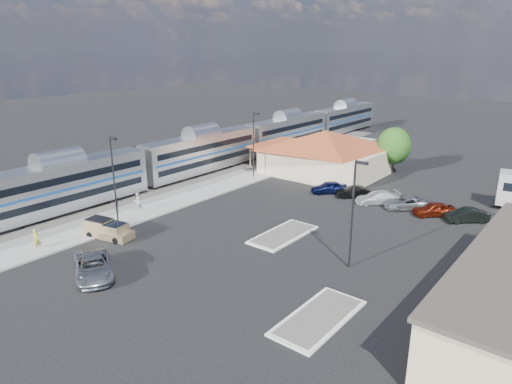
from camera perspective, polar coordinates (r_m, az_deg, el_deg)
The scene contains 22 objects.
ground at distance 44.69m, azimuth -2.27°, elevation -4.98°, with size 280.00×280.00×0.00m, color black.
railbed at distance 64.33m, azimuth -11.81°, elevation 1.81°, with size 16.00×100.00×0.12m, color #4C4944.
platform at distance 56.56m, azimuth -7.50°, elevation -0.11°, with size 5.50×92.00×0.18m, color gray.
passenger_train at distance 64.82m, azimuth -6.73°, elevation 4.75°, with size 3.00×104.00×5.55m.
freight_cars at distance 65.91m, azimuth -13.85°, elevation 3.72°, with size 2.80×46.00×4.00m.
station_depot at distance 65.08m, azimuth 8.59°, elevation 4.96°, with size 18.35×12.24×6.20m.
traffic_island_south at distance 43.82m, azimuth 3.42°, elevation -5.32°, with size 3.30×7.50×0.21m.
traffic_island_north at distance 31.56m, azimuth 7.85°, elevation -15.27°, with size 3.30×7.50×0.21m.
lamp_plat_s at distance 47.08m, azimuth -17.35°, elevation 2.26°, with size 1.08×0.25×9.00m.
lamp_plat_n at distance 61.68m, azimuth -0.25°, elevation 6.56°, with size 1.08×0.25×9.00m.
lamp_lot at distance 36.49m, azimuth 12.15°, elevation -1.69°, with size 1.08×0.25×9.00m.
tree_depot at distance 66.98m, azimuth 16.86°, elevation 5.54°, with size 4.71×4.71×6.63m.
pickup_truck at distance 45.12m, azimuth -17.98°, elevation -4.54°, with size 5.17×2.83×1.69m.
suv at distance 38.21m, azimuth -19.66°, elevation -8.80°, with size 2.73×5.93×1.65m, color #9EA2A6.
person_a at distance 44.72m, azimuth -25.77°, elevation -5.31°, with size 0.66×0.43×1.80m, color #D6CD42.
person_b at distance 51.65m, azimuth -14.60°, elevation -1.08°, with size 0.90×0.70×1.86m, color silver.
parked_car_a at distance 56.79m, azimuth 9.05°, elevation 0.59°, with size 1.77×4.41×1.50m, color #0B1138.
parked_car_b at distance 55.65m, azimuth 12.05°, elevation -0.01°, with size 1.45×4.16×1.37m, color black.
parked_car_c at distance 54.10m, azimuth 14.92°, elevation -0.67°, with size 2.07×5.09×1.48m, color white.
parked_car_d at distance 53.28m, azimuth 18.18°, elevation -1.32°, with size 2.25×4.89×1.36m, color #93979B.
parked_car_e at distance 52.06m, azimuth 21.33°, elevation -2.03°, with size 1.75×4.34×1.48m, color maroon.
parked_car_f at distance 51.59m, azimuth 24.80°, elevation -2.67°, with size 1.51×4.34×1.43m, color black.
Camera 1 is at (27.16, -31.08, 17.14)m, focal length 32.00 mm.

